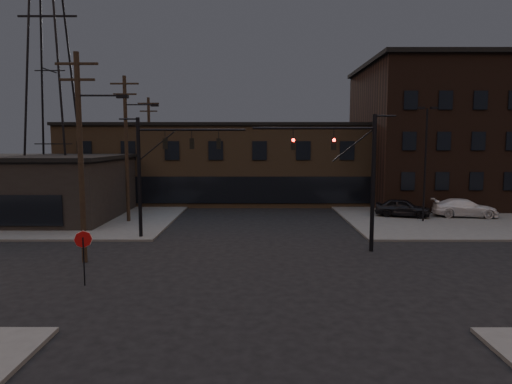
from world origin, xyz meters
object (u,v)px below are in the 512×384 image
(traffic_signal_near, at_px, (354,168))
(parked_car_lot_a, at_px, (403,208))
(parked_car_lot_b, at_px, (465,208))
(car_crossing, at_px, (292,196))
(traffic_signal_far, at_px, (158,163))
(stop_sign, at_px, (83,245))

(traffic_signal_near, bearing_deg, parked_car_lot_a, 60.18)
(parked_car_lot_b, xyz_separation_m, car_crossing, (-13.75, 9.66, -0.11))
(traffic_signal_near, distance_m, car_crossing, 21.73)
(traffic_signal_far, height_order, parked_car_lot_b, traffic_signal_far)
(parked_car_lot_a, distance_m, parked_car_lot_b, 5.20)
(traffic_signal_far, relative_size, parked_car_lot_a, 1.79)
(traffic_signal_near, relative_size, car_crossing, 1.66)
(traffic_signal_near, xyz_separation_m, car_crossing, (-1.86, 21.25, -4.14))
(stop_sign, bearing_deg, car_crossing, 67.49)
(parked_car_lot_a, height_order, parked_car_lot_b, parked_car_lot_a)
(parked_car_lot_b, bearing_deg, stop_sign, 135.19)
(traffic_signal_far, height_order, parked_car_lot_a, traffic_signal_far)
(parked_car_lot_b, bearing_deg, car_crossing, 64.50)
(traffic_signal_near, height_order, parked_car_lot_a, traffic_signal_near)
(stop_sign, relative_size, parked_car_lot_b, 0.48)
(stop_sign, distance_m, car_crossing, 30.04)
(car_crossing, bearing_deg, parked_car_lot_a, -45.46)
(stop_sign, distance_m, parked_car_lot_a, 27.06)
(stop_sign, height_order, parked_car_lot_b, stop_sign)
(traffic_signal_far, xyz_separation_m, stop_sign, (-1.28, -9.99, -3.17))
(traffic_signal_far, relative_size, parked_car_lot_b, 1.55)
(traffic_signal_far, distance_m, parked_car_lot_a, 20.87)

